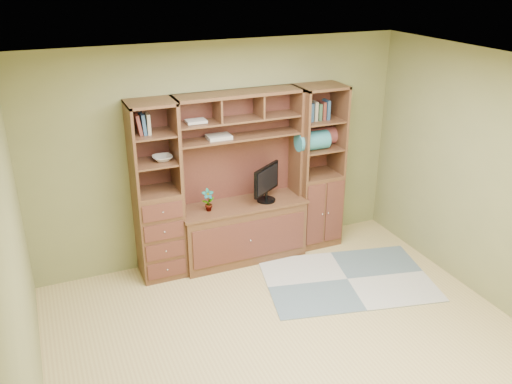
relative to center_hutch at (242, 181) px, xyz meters
name	(u,v)px	position (x,y,z in m)	size (l,w,h in m)	color
room	(299,223)	(-0.16, -1.73, 0.28)	(4.60, 4.10, 2.64)	tan
center_hutch	(242,181)	(0.00, 0.00, 0.00)	(1.54, 0.53, 2.05)	#53311D
left_tower	(157,193)	(-1.00, 0.04, 0.00)	(0.50, 0.45, 2.05)	#53311D
right_tower	(318,167)	(1.02, 0.04, 0.00)	(0.55, 0.45, 2.05)	#53311D
rug	(347,279)	(0.92, -0.95, -1.02)	(1.87, 1.25, 0.01)	gray
monitor	(266,177)	(0.29, -0.03, 0.01)	(0.50, 0.22, 0.62)	black
orchid	(208,200)	(-0.43, -0.03, -0.16)	(0.14, 0.10, 0.27)	#9D4635
magazines	(219,137)	(-0.24, 0.09, 0.54)	(0.27, 0.20, 0.04)	#AFA595
bowl	(162,158)	(-0.91, 0.04, 0.39)	(0.21, 0.21, 0.05)	beige
blanket_teal	(312,141)	(0.91, -0.01, 0.38)	(0.39, 0.23, 0.23)	teal
blanket_red	(323,136)	(1.12, 0.12, 0.37)	(0.39, 0.22, 0.22)	brown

